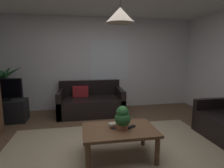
{
  "coord_description": "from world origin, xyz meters",
  "views": [
    {
      "loc": [
        -0.52,
        -2.57,
        1.54
      ],
      "look_at": [
        0.0,
        0.3,
        1.05
      ],
      "focal_mm": 29.39,
      "sensor_mm": 36.0,
      "label": 1
    }
  ],
  "objects_px": {
    "book_on_table_1": "(115,126)",
    "book_on_table_2": "(114,124)",
    "book_on_table_0": "(116,127)",
    "remote_on_table_0": "(131,127)",
    "potted_plant_on_table": "(122,117)",
    "pendant_lamp": "(120,15)",
    "coffee_table": "(119,133)",
    "couch_under_window": "(91,103)",
    "potted_palm_corner": "(4,91)",
    "tv_stand": "(6,111)",
    "tv": "(3,89)"
  },
  "relations": [
    {
      "from": "book_on_table_1",
      "to": "book_on_table_2",
      "type": "height_order",
      "value": "book_on_table_2"
    },
    {
      "from": "book_on_table_0",
      "to": "remote_on_table_0",
      "type": "relative_size",
      "value": 0.76
    },
    {
      "from": "potted_plant_on_table",
      "to": "pendant_lamp",
      "type": "relative_size",
      "value": 0.61
    },
    {
      "from": "book_on_table_0",
      "to": "potted_plant_on_table",
      "type": "height_order",
      "value": "potted_plant_on_table"
    },
    {
      "from": "coffee_table",
      "to": "book_on_table_1",
      "type": "distance_m",
      "value": 0.13
    },
    {
      "from": "couch_under_window",
      "to": "book_on_table_1",
      "type": "relative_size",
      "value": 11.7
    },
    {
      "from": "potted_plant_on_table",
      "to": "potted_palm_corner",
      "type": "xyz_separation_m",
      "value": [
        -2.45,
        2.43,
        -0.02
      ]
    },
    {
      "from": "remote_on_table_0",
      "to": "book_on_table_1",
      "type": "bearing_deg",
      "value": 47.9
    },
    {
      "from": "book_on_table_2",
      "to": "potted_plant_on_table",
      "type": "distance_m",
      "value": 0.19
    },
    {
      "from": "book_on_table_1",
      "to": "remote_on_table_0",
      "type": "height_order",
      "value": "book_on_table_1"
    },
    {
      "from": "pendant_lamp",
      "to": "tv_stand",
      "type": "bearing_deg",
      "value": 139.93
    },
    {
      "from": "potted_plant_on_table",
      "to": "potted_palm_corner",
      "type": "height_order",
      "value": "potted_palm_corner"
    },
    {
      "from": "book_on_table_0",
      "to": "pendant_lamp",
      "type": "height_order",
      "value": "pendant_lamp"
    },
    {
      "from": "tv_stand",
      "to": "potted_palm_corner",
      "type": "relative_size",
      "value": 0.69
    },
    {
      "from": "coffee_table",
      "to": "tv",
      "type": "height_order",
      "value": "tv"
    },
    {
      "from": "book_on_table_2",
      "to": "potted_palm_corner",
      "type": "bearing_deg",
      "value": 135.18
    },
    {
      "from": "book_on_table_0",
      "to": "tv_stand",
      "type": "height_order",
      "value": "tv_stand"
    },
    {
      "from": "couch_under_window",
      "to": "tv_stand",
      "type": "relative_size",
      "value": 1.8
    },
    {
      "from": "book_on_table_1",
      "to": "potted_plant_on_table",
      "type": "distance_m",
      "value": 0.2
    },
    {
      "from": "book_on_table_2",
      "to": "potted_plant_on_table",
      "type": "height_order",
      "value": "potted_plant_on_table"
    },
    {
      "from": "tv",
      "to": "pendant_lamp",
      "type": "bearing_deg",
      "value": -39.74
    },
    {
      "from": "tv",
      "to": "coffee_table",
      "type": "bearing_deg",
      "value": -39.74
    },
    {
      "from": "book_on_table_2",
      "to": "tv",
      "type": "relative_size",
      "value": 0.2
    },
    {
      "from": "potted_palm_corner",
      "to": "tv_stand",
      "type": "bearing_deg",
      "value": -69.91
    },
    {
      "from": "book_on_table_1",
      "to": "pendant_lamp",
      "type": "bearing_deg",
      "value": -40.14
    },
    {
      "from": "book_on_table_0",
      "to": "pendant_lamp",
      "type": "relative_size",
      "value": 0.21
    },
    {
      "from": "remote_on_table_0",
      "to": "pendant_lamp",
      "type": "height_order",
      "value": "pendant_lamp"
    },
    {
      "from": "coffee_table",
      "to": "pendant_lamp",
      "type": "bearing_deg",
      "value": 33.69
    },
    {
      "from": "potted_plant_on_table",
      "to": "tv",
      "type": "relative_size",
      "value": 0.44
    },
    {
      "from": "book_on_table_0",
      "to": "pendant_lamp",
      "type": "xyz_separation_m",
      "value": [
        0.05,
        -0.05,
        1.58
      ]
    },
    {
      "from": "remote_on_table_0",
      "to": "potted_plant_on_table",
      "type": "height_order",
      "value": "potted_plant_on_table"
    },
    {
      "from": "tv_stand",
      "to": "pendant_lamp",
      "type": "height_order",
      "value": "pendant_lamp"
    },
    {
      "from": "couch_under_window",
      "to": "coffee_table",
      "type": "bearing_deg",
      "value": -82.21
    },
    {
      "from": "book_on_table_1",
      "to": "potted_plant_on_table",
      "type": "bearing_deg",
      "value": -37.65
    },
    {
      "from": "couch_under_window",
      "to": "book_on_table_2",
      "type": "distance_m",
      "value": 2.07
    },
    {
      "from": "book_on_table_0",
      "to": "remote_on_table_0",
      "type": "bearing_deg",
      "value": -12.29
    },
    {
      "from": "pendant_lamp",
      "to": "potted_plant_on_table",
      "type": "bearing_deg",
      "value": -33.31
    },
    {
      "from": "tv_stand",
      "to": "coffee_table",
      "type": "bearing_deg",
      "value": -40.07
    },
    {
      "from": "coffee_table",
      "to": "book_on_table_0",
      "type": "bearing_deg",
      "value": 130.23
    },
    {
      "from": "book_on_table_2",
      "to": "potted_plant_on_table",
      "type": "xyz_separation_m",
      "value": [
        0.1,
        -0.09,
        0.13
      ]
    },
    {
      "from": "potted_plant_on_table",
      "to": "book_on_table_2",
      "type": "bearing_deg",
      "value": 138.52
    },
    {
      "from": "couch_under_window",
      "to": "pendant_lamp",
      "type": "relative_size",
      "value": 2.84
    },
    {
      "from": "book_on_table_1",
      "to": "tv",
      "type": "distance_m",
      "value": 2.82
    },
    {
      "from": "pendant_lamp",
      "to": "coffee_table",
      "type": "bearing_deg",
      "value": -146.31
    },
    {
      "from": "couch_under_window",
      "to": "book_on_table_1",
      "type": "distance_m",
      "value": 2.08
    },
    {
      "from": "coffee_table",
      "to": "potted_palm_corner",
      "type": "height_order",
      "value": "potted_palm_corner"
    },
    {
      "from": "coffee_table",
      "to": "pendant_lamp",
      "type": "height_order",
      "value": "pendant_lamp"
    },
    {
      "from": "coffee_table",
      "to": "book_on_table_1",
      "type": "relative_size",
      "value": 7.71
    },
    {
      "from": "tv",
      "to": "book_on_table_1",
      "type": "bearing_deg",
      "value": -39.73
    },
    {
      "from": "coffee_table",
      "to": "book_on_table_0",
      "type": "relative_size",
      "value": 8.74
    }
  ]
}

